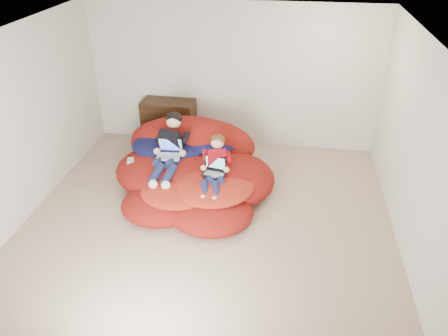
% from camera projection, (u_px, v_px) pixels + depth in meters
% --- Properties ---
extents(room_shell, '(5.10, 5.10, 2.77)m').
position_uv_depth(room_shell, '(207.00, 210.00, 5.88)').
color(room_shell, tan).
rests_on(room_shell, ground).
extents(dresser, '(0.94, 0.54, 0.83)m').
position_uv_depth(dresser, '(169.00, 123.00, 7.85)').
color(dresser, black).
rests_on(dresser, ground).
extents(beanbag_pile, '(2.47, 2.44, 0.94)m').
position_uv_depth(beanbag_pile, '(192.00, 170.00, 6.68)').
color(beanbag_pile, maroon).
rests_on(beanbag_pile, ground).
extents(cream_pillow, '(0.39, 0.25, 0.25)m').
position_uv_depth(cream_pillow, '(173.00, 129.00, 7.16)').
color(cream_pillow, beige).
rests_on(cream_pillow, beanbag_pile).
extents(older_boy, '(0.41, 1.13, 0.75)m').
position_uv_depth(older_boy, '(170.00, 145.00, 6.48)').
color(older_boy, black).
rests_on(older_boy, beanbag_pile).
extents(younger_boy, '(0.35, 0.92, 0.65)m').
position_uv_depth(younger_boy, '(215.00, 164.00, 6.16)').
color(younger_boy, maroon).
rests_on(younger_boy, beanbag_pile).
extents(laptop_white, '(0.35, 0.35, 0.24)m').
position_uv_depth(laptop_white, '(169.00, 151.00, 6.45)').
color(laptop_white, silver).
rests_on(laptop_white, older_boy).
extents(laptop_black, '(0.36, 0.31, 0.24)m').
position_uv_depth(laptop_black, '(215.00, 169.00, 6.15)').
color(laptop_black, black).
rests_on(laptop_black, younger_boy).
extents(power_adapter, '(0.18, 0.18, 0.05)m').
position_uv_depth(power_adapter, '(132.00, 161.00, 6.63)').
color(power_adapter, silver).
rests_on(power_adapter, beanbag_pile).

